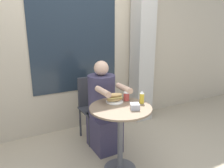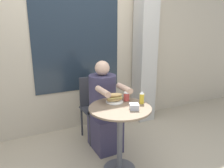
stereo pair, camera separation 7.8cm
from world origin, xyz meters
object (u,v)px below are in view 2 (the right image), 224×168
object	(u,v)px
drink_cup	(127,96)
diner_chair	(94,102)
seated_diner	(104,112)
condiment_bottle	(142,98)
sandwich_on_plate	(114,98)
cafe_table	(120,125)

from	to	relation	value
drink_cup	diner_chair	bearing A→B (deg)	99.46
diner_chair	seated_diner	xyz separation A→B (m)	(0.00, -0.35, -0.02)
diner_chair	drink_cup	world-z (taller)	diner_chair
diner_chair	seated_diner	distance (m)	0.35
drink_cup	condiment_bottle	distance (m)	0.18
sandwich_on_plate	drink_cup	distance (m)	0.14
cafe_table	condiment_bottle	xyz separation A→B (m)	(0.26, -0.01, 0.28)
cafe_table	diner_chair	world-z (taller)	diner_chair
diner_chair	condiment_bottle	xyz separation A→B (m)	(0.22, -0.87, 0.30)
cafe_table	seated_diner	distance (m)	0.52
seated_diner	sandwich_on_plate	size ratio (longest dim) A/B	6.10
sandwich_on_plate	condiment_bottle	size ratio (longest dim) A/B	1.35
seated_diner	diner_chair	bearing A→B (deg)	-90.95
diner_chair	sandwich_on_plate	xyz separation A→B (m)	(-0.02, -0.70, 0.28)
seated_diner	condiment_bottle	world-z (taller)	seated_diner
cafe_table	sandwich_on_plate	bearing A→B (deg)	84.97
sandwich_on_plate	drink_cup	xyz separation A→B (m)	(0.14, -0.02, 0.00)
seated_diner	condiment_bottle	size ratio (longest dim) A/B	8.22
condiment_bottle	cafe_table	bearing A→B (deg)	177.63
diner_chair	condiment_bottle	bearing A→B (deg)	102.77
seated_diner	cafe_table	bearing A→B (deg)	84.06
cafe_table	diner_chair	bearing A→B (deg)	87.57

